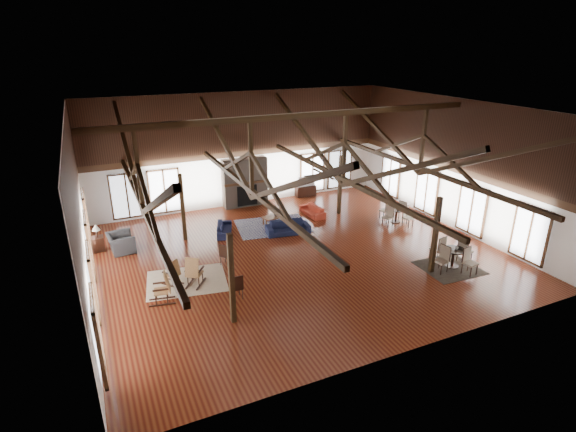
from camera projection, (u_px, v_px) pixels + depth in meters
name	position (u px, v px, depth m)	size (l,w,h in m)	color
floor	(299.00, 254.00, 18.84)	(16.00, 16.00, 0.00)	maroon
ceiling	(300.00, 109.00, 16.67)	(16.00, 14.00, 0.02)	black
wall_back	(242.00, 150.00, 23.69)	(16.00, 0.02, 6.00)	white
wall_front	(415.00, 259.00, 11.82)	(16.00, 0.02, 6.00)	white
wall_left	(79.00, 216.00, 14.66)	(0.02, 14.00, 6.00)	white
wall_right	(454.00, 165.00, 20.85)	(0.02, 14.00, 6.00)	white
roof_truss	(300.00, 161.00, 17.38)	(15.60, 14.07, 3.14)	#31200D
post_grid	(299.00, 221.00, 18.29)	(8.16, 7.16, 3.05)	#31200D
fireplace	(245.00, 183.00, 24.03)	(2.50, 0.69, 2.60)	#6C5F52
ceiling_fan	(323.00, 173.00, 16.83)	(1.60, 1.60, 0.75)	black
sofa_navy_front	(288.00, 227.00, 20.79)	(2.02, 0.79, 0.59)	#121733
sofa_navy_left	(224.00, 229.00, 20.80)	(0.64, 1.65, 0.48)	#121633
sofa_orange	(312.00, 211.00, 23.01)	(0.65, 1.66, 0.48)	#AD3421
coffee_table	(275.00, 217.00, 21.74)	(1.35, 0.93, 0.47)	brown
vase	(276.00, 214.00, 21.69)	(0.18, 0.18, 0.19)	#B2B2B2
armchair	(121.00, 243.00, 18.99)	(1.04, 1.19, 0.77)	#2F2F32
side_table_lamp	(98.00, 241.00, 19.02)	(0.47, 0.47, 1.21)	black
rocking_chair_a	(173.00, 273.00, 16.33)	(0.80, 0.85, 0.99)	olive
rocking_chair_b	(194.00, 272.00, 16.23)	(0.90, 1.00, 1.15)	olive
rocking_chair_c	(164.00, 288.00, 15.21)	(0.95, 0.61, 1.13)	olive
side_chair_a	(225.00, 253.00, 17.70)	(0.55, 0.55, 0.93)	black
side_chair_b	(237.00, 285.00, 15.35)	(0.40, 0.40, 0.95)	black
cafe_table_near	(453.00, 255.00, 17.62)	(2.06, 2.06, 1.06)	black
cafe_table_far	(396.00, 213.00, 22.03)	(1.86, 1.86, 0.95)	black
cup_near	(457.00, 248.00, 17.50)	(0.14, 0.14, 0.11)	#B2B2B2
cup_far	(398.00, 208.00, 21.90)	(0.13, 0.13, 0.10)	#B2B2B2
tv_console	(306.00, 191.00, 25.88)	(1.19, 0.45, 0.60)	black
television	(306.00, 181.00, 25.67)	(1.03, 0.13, 0.59)	#B2B2B2
rug_tan	(187.00, 281.00, 16.72)	(2.88, 2.26, 0.01)	#CCAF8E
rug_navy	(273.00, 226.00, 21.71)	(3.37, 2.53, 0.01)	#1B1E4E
rug_dark	(449.00, 268.00, 17.71)	(2.19, 1.99, 0.01)	black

